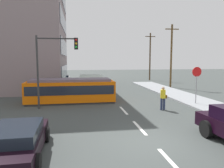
{
  "coord_description": "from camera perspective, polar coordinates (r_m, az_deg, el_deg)",
  "views": [
    {
      "loc": [
        -3.18,
        -8.77,
        3.56
      ],
      "look_at": [
        -0.48,
        8.25,
        1.65
      ],
      "focal_mm": 34.84,
      "sensor_mm": 36.0,
      "label": 1
    }
  ],
  "objects": [
    {
      "name": "parked_sedan_mid",
      "position": [
        22.72,
        -15.39,
        -1.33
      ],
      "size": [
        2.13,
        4.32,
        1.19
      ],
      "color": "silver",
      "rests_on": "ground"
    },
    {
      "name": "lane_stripe_2",
      "position": [
        15.52,
        3.06,
        -6.93
      ],
      "size": [
        0.16,
        2.4,
        0.01
      ],
      "primitive_type": "cube",
      "color": "silver",
      "rests_on": "ground"
    },
    {
      "name": "traffic_light_mast",
      "position": [
        16.33,
        -15.08,
        6.61
      ],
      "size": [
        2.98,
        0.33,
        5.29
      ],
      "color": "#333333",
      "rests_on": "ground"
    },
    {
      "name": "sidewalk_curb_right",
      "position": [
        18.16,
        24.64,
        -5.34
      ],
      "size": [
        3.2,
        36.0,
        0.14
      ],
      "primitive_type": "cube",
      "color": "gray",
      "rests_on": "ground"
    },
    {
      "name": "parked_sedan_furthest",
      "position": [
        35.61,
        -12.58,
        1.43
      ],
      "size": [
        1.97,
        4.1,
        1.19
      ],
      "color": "silver",
      "rests_on": "ground"
    },
    {
      "name": "pedestrian_crossing",
      "position": [
        15.91,
        13.24,
        -3.31
      ],
      "size": [
        0.5,
        0.36,
        1.67
      ],
      "color": "#262F50",
      "rests_on": "ground"
    },
    {
      "name": "ground_plane",
      "position": [
        19.37,
        0.58,
        -4.27
      ],
      "size": [
        120.0,
        120.0,
        0.0
      ],
      "primitive_type": "plane",
      "color": "#3E4442"
    },
    {
      "name": "city_bus",
      "position": [
        23.87,
        -5.42,
        0.24
      ],
      "size": [
        2.7,
        5.71,
        1.82
      ],
      "color": "#ADBBAD",
      "rests_on": "ground"
    },
    {
      "name": "stop_sign",
      "position": [
        18.28,
        21.32,
        1.6
      ],
      "size": [
        0.76,
        0.07,
        2.88
      ],
      "color": "gray",
      "rests_on": "sidewalk_curb_right"
    },
    {
      "name": "parked_sedan_near",
      "position": [
        8.89,
        -23.68,
        -13.49
      ],
      "size": [
        2.07,
        4.58,
        1.19
      ],
      "color": "black",
      "rests_on": "ground"
    },
    {
      "name": "lane_stripe_3",
      "position": [
        24.88,
        -1.59,
        -1.9
      ],
      "size": [
        0.16,
        2.4,
        0.01
      ],
      "primitive_type": "cube",
      "color": "silver",
      "rests_on": "ground"
    },
    {
      "name": "streetcar_tram",
      "position": [
        18.6,
        -10.76,
        -1.6
      ],
      "size": [
        7.26,
        2.6,
        2.0
      ],
      "color": "#F56507",
      "rests_on": "ground"
    },
    {
      "name": "lane_stripe_4",
      "position": [
        30.79,
        -3.04,
        -0.32
      ],
      "size": [
        0.16,
        2.4,
        0.01
      ],
      "primitive_type": "cube",
      "color": "silver",
      "rests_on": "ground"
    },
    {
      "name": "parked_sedan_far",
      "position": [
        29.27,
        -12.52,
        0.41
      ],
      "size": [
        2.17,
        4.43,
        1.19
      ],
      "color": "#B6BABF",
      "rests_on": "ground"
    },
    {
      "name": "lane_stripe_0",
      "position": [
        8.28,
        15.41,
        -19.33
      ],
      "size": [
        0.16,
        2.4,
        0.01
      ],
      "primitive_type": "cube",
      "color": "silver",
      "rests_on": "ground"
    },
    {
      "name": "lane_stripe_1",
      "position": [
        11.78,
        7.21,
        -11.29
      ],
      "size": [
        0.16,
        2.4,
        0.01
      ],
      "primitive_type": "cube",
      "color": "silver",
      "rests_on": "ground"
    },
    {
      "name": "utility_pole_mid",
      "position": [
        29.35,
        15.29,
        7.39
      ],
      "size": [
        1.8,
        0.24,
        8.09
      ],
      "color": "brown",
      "rests_on": "ground"
    },
    {
      "name": "utility_pole_far",
      "position": [
        39.09,
        9.94,
        7.31
      ],
      "size": [
        1.8,
        0.24,
        8.24
      ],
      "color": "#4A3520",
      "rests_on": "ground"
    }
  ]
}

